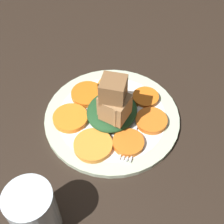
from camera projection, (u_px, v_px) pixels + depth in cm
name	position (u px, v px, depth cm)	size (l,w,h in cm)	color
table_slab	(112.00, 122.00, 63.84)	(120.00, 120.00, 2.00)	black
plate	(112.00, 117.00, 62.67)	(26.93, 26.93, 1.05)	beige
carrot_slice_0	(128.00, 143.00, 57.39)	(5.87, 5.87, 1.03)	orange
carrot_slice_1	(151.00, 121.00, 60.69)	(6.25, 6.25, 1.03)	orange
carrot_slice_2	(146.00, 97.00, 64.60)	(5.45, 5.45, 1.03)	orange
carrot_slice_3	(111.00, 86.00, 66.67)	(5.70, 5.70, 1.03)	orange
carrot_slice_4	(87.00, 94.00, 65.22)	(6.79, 6.79, 1.03)	orange
carrot_slice_5	(70.00, 118.00, 61.11)	(6.88, 6.88, 1.03)	orange
carrot_slice_6	(94.00, 146.00, 56.94)	(7.19, 7.19, 1.03)	orange
center_pile	(113.00, 104.00, 58.67)	(10.83, 9.75, 11.36)	#1E4723
fork	(136.00, 123.00, 60.78)	(18.82, 4.54, 0.40)	silver
water_glass	(34.00, 212.00, 45.32)	(7.02, 7.02, 10.30)	silver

